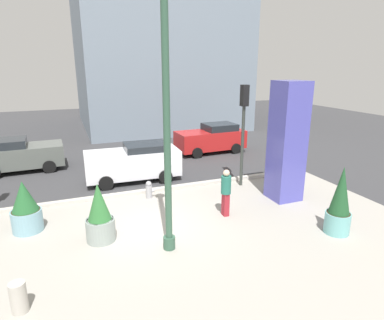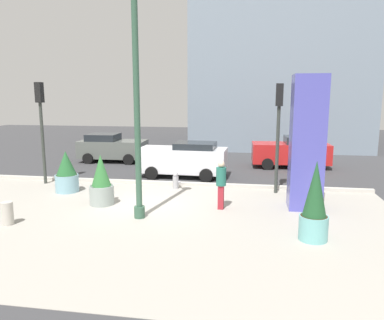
% 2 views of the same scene
% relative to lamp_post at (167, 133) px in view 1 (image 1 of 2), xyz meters
% --- Properties ---
extents(ground_plane, '(60.00, 60.00, 0.00)m').
position_rel_lamp_post_xyz_m(ground_plane, '(-0.19, 5.53, -3.57)').
color(ground_plane, '#38383A').
extents(plaza_pavement, '(18.00, 10.00, 0.02)m').
position_rel_lamp_post_xyz_m(plaza_pavement, '(-0.19, -0.47, -3.57)').
color(plaza_pavement, '#9E998E').
rests_on(plaza_pavement, ground_plane).
extents(curb_strip, '(18.00, 0.24, 0.16)m').
position_rel_lamp_post_xyz_m(curb_strip, '(-0.19, 4.65, -3.49)').
color(curb_strip, '#B7B2A8').
rests_on(curb_strip, ground_plane).
extents(lamp_post, '(0.44, 0.44, 7.31)m').
position_rel_lamp_post_xyz_m(lamp_post, '(0.00, 0.00, 0.00)').
color(lamp_post, '#335642').
rests_on(lamp_post, ground_plane).
extents(art_pillar_blue, '(1.14, 1.14, 4.78)m').
position_rel_lamp_post_xyz_m(art_pillar_blue, '(5.59, 2.04, -1.18)').
color(art_pillar_blue, '#4C4CAD').
rests_on(art_pillar_blue, ground_plane).
extents(potted_plant_curbside, '(0.91, 0.91, 1.91)m').
position_rel_lamp_post_xyz_m(potted_plant_curbside, '(-1.85, 1.25, -2.73)').
color(potted_plant_curbside, gray).
rests_on(potted_plant_curbside, ground_plane).
extents(potted_plant_near_right, '(0.81, 0.81, 2.29)m').
position_rel_lamp_post_xyz_m(potted_plant_near_right, '(5.43, -1.07, -2.54)').
color(potted_plant_near_right, '#6BB2B2').
rests_on(potted_plant_near_right, ground_plane).
extents(potted_plant_mid_plaza, '(0.97, 0.97, 1.76)m').
position_rel_lamp_post_xyz_m(potted_plant_mid_plaza, '(-4.05, 2.78, -2.76)').
color(potted_plant_mid_plaza, '#7AA8B7').
rests_on(potted_plant_mid_plaza, ground_plane).
extents(fire_hydrant, '(0.36, 0.26, 0.75)m').
position_rel_lamp_post_xyz_m(fire_hydrant, '(0.41, 4.05, -3.20)').
color(fire_hydrant, '#99999E').
rests_on(fire_hydrant, ground_plane).
extents(concrete_bollard, '(0.36, 0.36, 0.75)m').
position_rel_lamp_post_xyz_m(concrete_bollard, '(-3.92, -1.32, -3.19)').
color(concrete_bollard, '#B2ADA3').
rests_on(concrete_bollard, ground_plane).
extents(traffic_light_corner, '(0.28, 0.42, 4.53)m').
position_rel_lamp_post_xyz_m(traffic_light_corner, '(4.71, 4.01, -0.51)').
color(traffic_light_corner, '#333833').
rests_on(traffic_light_corner, ground_plane).
extents(car_curb_west, '(4.12, 2.24, 1.72)m').
position_rel_lamp_post_xyz_m(car_curb_west, '(-4.89, 10.10, -2.70)').
color(car_curb_west, '#565B56').
rests_on(car_curb_west, ground_plane).
extents(car_intersection, '(4.35, 2.17, 1.79)m').
position_rel_lamp_post_xyz_m(car_intersection, '(5.93, 9.95, -2.67)').
color(car_intersection, red).
rests_on(car_intersection, ground_plane).
extents(car_far_lane, '(4.43, 2.14, 1.76)m').
position_rel_lamp_post_xyz_m(car_far_lane, '(0.31, 6.50, -2.66)').
color(car_far_lane, silver).
rests_on(car_far_lane, ground_plane).
extents(pedestrian_by_curb, '(0.37, 0.37, 1.77)m').
position_rel_lamp_post_xyz_m(pedestrian_by_curb, '(2.61, 1.43, -2.58)').
color(pedestrian_by_curb, maroon).
rests_on(pedestrian_by_curb, ground_plane).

